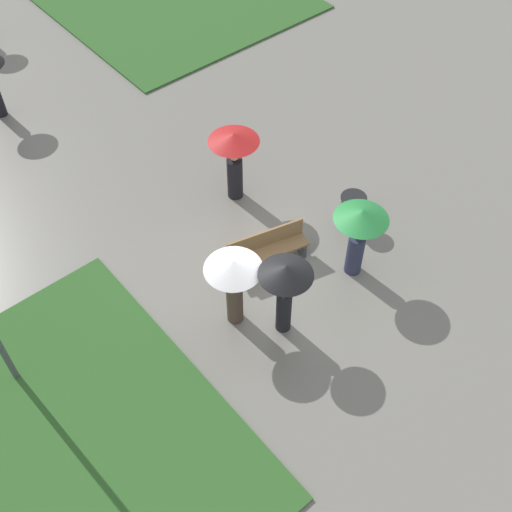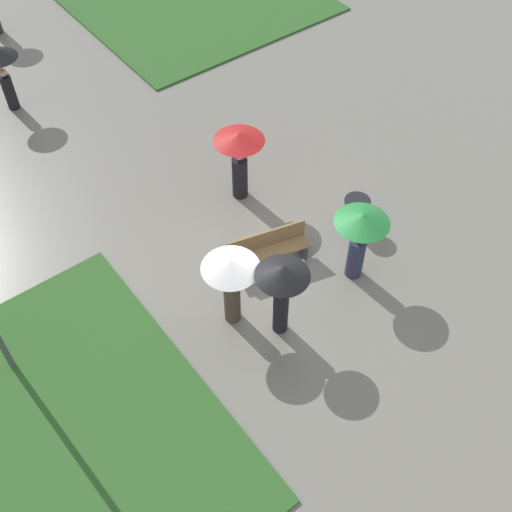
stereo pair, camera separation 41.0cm
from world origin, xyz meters
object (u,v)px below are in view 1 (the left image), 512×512
object	(u,v)px
crowd_person_red	(234,152)
park_bench	(267,248)
crowd_person_green	(359,228)
crowd_person_black	(285,282)
trash_bin	(352,209)
crowd_person_white	(234,276)

from	to	relation	value
crowd_person_red	park_bench	bearing A→B (deg)	20.48
crowd_person_red	crowd_person_green	bearing A→B (deg)	49.15
park_bench	crowd_person_red	xyz separation A→B (m)	(0.81, 2.13, 0.89)
crowd_person_green	crowd_person_red	bearing A→B (deg)	79.73
crowd_person_green	crowd_person_black	world-z (taller)	crowd_person_black
trash_bin	park_bench	bearing A→B (deg)	171.93
crowd_person_red	crowd_person_black	bearing A→B (deg)	16.34
park_bench	crowd_person_white	world-z (taller)	crowd_person_white
trash_bin	crowd_person_green	bearing A→B (deg)	-133.93
park_bench	trash_bin	bearing A→B (deg)	6.82
crowd_person_black	crowd_person_red	bearing A→B (deg)	99.96
crowd_person_red	crowd_person_black	world-z (taller)	crowd_person_black
park_bench	crowd_person_black	size ratio (longest dim) A/B	0.95
crowd_person_red	trash_bin	bearing A→B (deg)	72.99
park_bench	crowd_person_white	xyz separation A→B (m)	(-1.51, -0.74, 0.93)
park_bench	crowd_person_green	size ratio (longest dim) A/B	1.00
park_bench	crowd_person_black	world-z (taller)	crowd_person_black
crowd_person_black	crowd_person_white	bearing A→B (deg)	161.96
crowd_person_red	crowd_person_white	size ratio (longest dim) A/B	1.02
crowd_person_red	crowd_person_green	world-z (taller)	crowd_person_red
park_bench	crowd_person_green	world-z (taller)	crowd_person_green
park_bench	crowd_person_black	distance (m)	2.06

